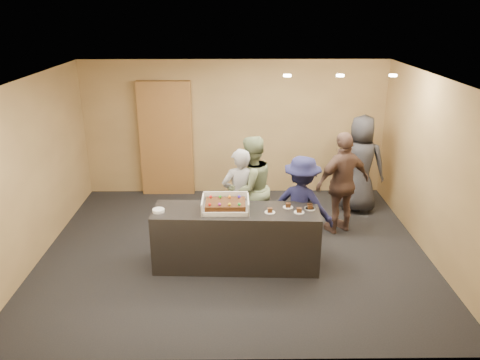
{
  "coord_description": "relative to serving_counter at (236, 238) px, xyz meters",
  "views": [
    {
      "loc": [
        0.0,
        -6.63,
        3.67
      ],
      "look_at": [
        0.08,
        0.0,
        1.18
      ],
      "focal_mm": 35.0,
      "sensor_mm": 36.0,
      "label": 1
    }
  ],
  "objects": [
    {
      "name": "slice_c",
      "position": [
        0.9,
        -0.1,
        0.47
      ],
      "size": [
        0.15,
        0.15,
        0.07
      ],
      "color": "white",
      "rests_on": "serving_counter"
    },
    {
      "name": "cake_box",
      "position": [
        -0.15,
        0.02,
        0.5
      ],
      "size": [
        0.67,
        0.46,
        0.2
      ],
      "color": "white",
      "rests_on": "serving_counter"
    },
    {
      "name": "slice_b",
      "position": [
        0.76,
        0.08,
        0.47
      ],
      "size": [
        0.15,
        0.15,
        0.07
      ],
      "color": "white",
      "rests_on": "serving_counter"
    },
    {
      "name": "ceiling_spotlights",
      "position": [
        1.58,
        0.99,
        2.22
      ],
      "size": [
        1.72,
        0.12,
        0.03
      ],
      "color": "#FFEAC6",
      "rests_on": "ceiling"
    },
    {
      "name": "slice_d",
      "position": [
        1.07,
        0.04,
        0.47
      ],
      "size": [
        0.15,
        0.15,
        0.07
      ],
      "color": "white",
      "rests_on": "serving_counter"
    },
    {
      "name": "sheet_cake",
      "position": [
        -0.15,
        -0.0,
        0.55
      ],
      "size": [
        0.57,
        0.39,
        0.11
      ],
      "color": "#391F0C",
      "rests_on": "cake_box"
    },
    {
      "name": "slice_e",
      "position": [
        1.07,
        0.02,
        0.47
      ],
      "size": [
        0.15,
        0.15,
        0.07
      ],
      "color": "white",
      "rests_on": "serving_counter"
    },
    {
      "name": "person_brown_extra",
      "position": [
        1.79,
        1.13,
        0.42
      ],
      "size": [
        1.11,
        0.81,
        1.75
      ],
      "primitive_type": "imported",
      "rotation": [
        0.0,
        0.0,
        3.56
      ],
      "color": "brown",
      "rests_on": "floor"
    },
    {
      "name": "person_server_grey",
      "position": [
        0.06,
        0.76,
        0.35
      ],
      "size": [
        0.66,
        0.52,
        1.59
      ],
      "primitive_type": "imported",
      "rotation": [
        0.0,
        0.0,
        3.41
      ],
      "color": "#9F9FA4",
      "rests_on": "floor"
    },
    {
      "name": "plate_stack",
      "position": [
        -1.11,
        -0.05,
        0.47
      ],
      "size": [
        0.17,
        0.17,
        0.04
      ],
      "primitive_type": "cylinder",
      "color": "white",
      "rests_on": "serving_counter"
    },
    {
      "name": "slice_a",
      "position": [
        0.48,
        -0.09,
        0.47
      ],
      "size": [
        0.15,
        0.15,
        0.07
      ],
      "color": "white",
      "rests_on": "serving_counter"
    },
    {
      "name": "room",
      "position": [
        -0.02,
        0.49,
        0.9
      ],
      "size": [
        6.04,
        6.0,
        2.7
      ],
      "color": "black",
      "rests_on": "ground"
    },
    {
      "name": "storage_cabinet",
      "position": [
        -1.39,
        2.9,
        0.7
      ],
      "size": [
        1.05,
        0.15,
        2.31
      ],
      "primitive_type": "cube",
      "color": "brown",
      "rests_on": "floor"
    },
    {
      "name": "serving_counter",
      "position": [
        0.0,
        0.0,
        0.0
      ],
      "size": [
        2.43,
        0.8,
        0.9
      ],
      "primitive_type": "cube",
      "rotation": [
        0.0,
        0.0,
        -0.04
      ],
      "color": "black",
      "rests_on": "floor"
    },
    {
      "name": "person_navy_man",
      "position": [
        1.01,
        0.45,
        0.33
      ],
      "size": [
        1.16,
        0.97,
        1.56
      ],
      "primitive_type": "imported",
      "rotation": [
        0.0,
        0.0,
        2.67
      ],
      "color": "#181941",
      "rests_on": "floor"
    },
    {
      "name": "person_sage_man",
      "position": [
        0.24,
        0.94,
        0.42
      ],
      "size": [
        1.07,
        1.02,
        1.74
      ],
      "primitive_type": "imported",
      "rotation": [
        0.0,
        0.0,
        3.75
      ],
      "color": "gray",
      "rests_on": "floor"
    },
    {
      "name": "person_dark_suit",
      "position": [
        2.29,
        2.0,
        0.47
      ],
      "size": [
        1.04,
        0.86,
        1.83
      ],
      "primitive_type": "imported",
      "rotation": [
        0.0,
        0.0,
        2.79
      ],
      "color": "#28282D",
      "rests_on": "floor"
    }
  ]
}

